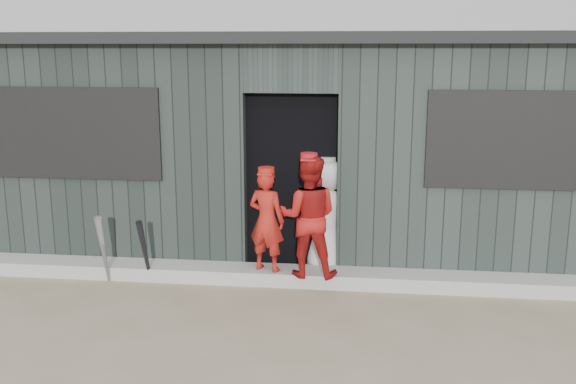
# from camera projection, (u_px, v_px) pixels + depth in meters

# --- Properties ---
(ground) EXTENTS (80.00, 80.00, 0.00)m
(ground) POSITION_uv_depth(u_px,v_px,m) (262.00, 363.00, 5.11)
(ground) COLOR #766652
(ground) RESTS_ON ground
(curb) EXTENTS (8.00, 0.36, 0.15)m
(curb) POSITION_uv_depth(u_px,v_px,m) (288.00, 276.00, 6.86)
(curb) COLOR gray
(curb) RESTS_ON ground
(bat_left) EXTENTS (0.13, 0.33, 0.77)m
(bat_left) POSITION_uv_depth(u_px,v_px,m) (103.00, 249.00, 6.77)
(bat_left) COLOR #9A99A2
(bat_left) RESTS_ON ground
(bat_mid) EXTENTS (0.10, 0.24, 0.77)m
(bat_mid) POSITION_uv_depth(u_px,v_px,m) (103.00, 249.00, 6.76)
(bat_mid) COLOR slate
(bat_mid) RESTS_ON ground
(bat_right) EXTENTS (0.07, 0.33, 0.74)m
(bat_right) POSITION_uv_depth(u_px,v_px,m) (145.00, 252.00, 6.73)
(bat_right) COLOR black
(bat_right) RESTS_ON ground
(player_red_left) EXTENTS (0.46, 0.37, 1.09)m
(player_red_left) POSITION_uv_depth(u_px,v_px,m) (267.00, 221.00, 6.71)
(player_red_left) COLOR #9E1B13
(player_red_left) RESTS_ON curb
(player_red_right) EXTENTS (0.62, 0.49, 1.26)m
(player_red_right) POSITION_uv_depth(u_px,v_px,m) (309.00, 216.00, 6.53)
(player_red_right) COLOR maroon
(player_red_right) RESTS_ON curb
(player_grey_back) EXTENTS (0.72, 0.58, 1.29)m
(player_grey_back) POSITION_uv_depth(u_px,v_px,m) (328.00, 217.00, 7.03)
(player_grey_back) COLOR #B4B4B4
(player_grey_back) RESTS_ON ground
(dugout) EXTENTS (8.30, 3.30, 2.62)m
(dugout) POSITION_uv_depth(u_px,v_px,m) (304.00, 141.00, 8.23)
(dugout) COLOR black
(dugout) RESTS_ON ground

